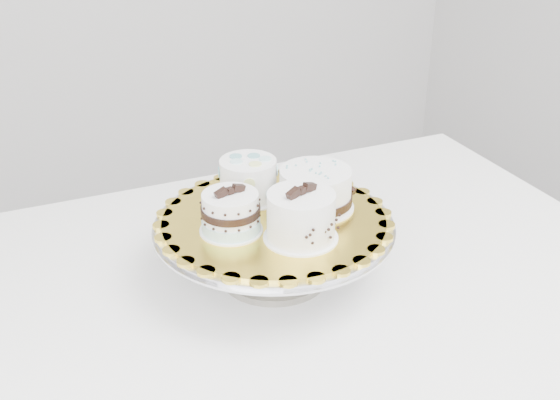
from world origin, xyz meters
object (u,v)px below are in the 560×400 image
table (273,312)px  cake_board (274,219)px  cake_banded (231,214)px  cake_dots (248,179)px  cake_stand (274,239)px  cake_ribbon (316,190)px  cake_swirl (301,218)px

table → cake_board: 0.18m
cake_banded → cake_dots: 0.12m
cake_stand → cake_ribbon: bearing=-3.6°
cake_banded → table: bearing=-8.6°
cake_board → cake_banded: size_ratio=3.64×
cake_stand → cake_swirl: bearing=-89.6°
cake_swirl → cake_dots: size_ratio=1.03×
cake_dots → cake_board: bearing=-91.6°
table → cake_dots: 0.24m
cake_ribbon → cake_banded: bearing=168.1°
cake_ribbon → cake_swirl: bearing=-147.4°
cake_swirl → cake_banded: bearing=125.4°
cake_swirl → cake_dots: (0.00, 0.16, -0.00)m
cake_stand → cake_dots: cake_dots is taller
cake_swirl → cake_stand: bearing=80.0°
table → cake_swirl: 0.23m
cake_stand → cake_dots: (0.00, 0.08, 0.08)m
cake_stand → cake_banded: 0.11m
cake_board → cake_ribbon: size_ratio=2.58×
cake_swirl → cake_ribbon: size_ratio=0.86×
cake_swirl → cake_banded: (-0.08, 0.08, -0.01)m
table → cake_ribbon: bearing=10.3°
table → cake_board: bearing=52.7°
cake_stand → cake_board: cake_board is taller
cake_board → table: bearing=-136.2°
cake_board → cake_swirl: cake_swirl is taller
table → cake_dots: size_ratio=12.02×
cake_stand → cake_swirl: size_ratio=3.26×
cake_stand → cake_dots: bearing=89.1°
cake_stand → table: bearing=-136.2°
cake_board → cake_swirl: (0.00, -0.08, 0.04)m
cake_banded → cake_dots: size_ratio=0.85×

